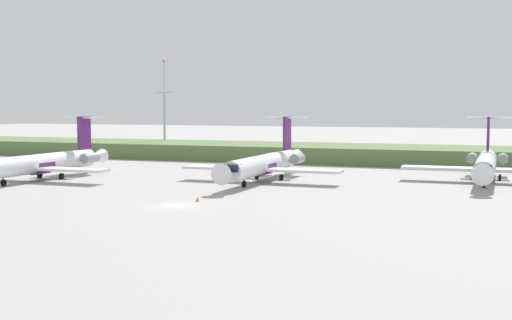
% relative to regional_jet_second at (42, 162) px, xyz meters
% --- Properties ---
extents(ground_plane, '(500.00, 500.00, 0.00)m').
position_rel_regional_jet_second_xyz_m(ground_plane, '(29.24, 14.19, -2.54)').
color(ground_plane, '#9E9B96').
extents(grass_berm, '(320.00, 20.00, 3.07)m').
position_rel_regional_jet_second_xyz_m(grass_berm, '(29.24, 47.33, -1.00)').
color(grass_berm, '#597542').
rests_on(grass_berm, ground).
extents(regional_jet_second, '(22.81, 31.00, 9.00)m').
position_rel_regional_jet_second_xyz_m(regional_jet_second, '(0.00, 0.00, 0.00)').
color(regional_jet_second, silver).
rests_on(regional_jet_second, ground).
extents(regional_jet_third, '(22.81, 31.00, 9.00)m').
position_rel_regional_jet_second_xyz_m(regional_jet_third, '(30.42, 9.77, 0.00)').
color(regional_jet_third, silver).
rests_on(regional_jet_third, ground).
extents(regional_jet_fourth, '(22.81, 31.00, 9.00)m').
position_rel_regional_jet_second_xyz_m(regional_jet_fourth, '(59.78, 20.20, 0.00)').
color(regional_jet_fourth, silver).
rests_on(regional_jet_fourth, ground).
extents(antenna_mast, '(4.40, 0.50, 20.97)m').
position_rel_regional_jet_second_xyz_m(antenna_mast, '(-9.79, 55.50, 6.20)').
color(antenna_mast, '#B2B2B7').
rests_on(antenna_mast, ground).
extents(safety_cone_front_marker, '(0.44, 0.44, 0.55)m').
position_rel_regional_jet_second_xyz_m(safety_cone_front_marker, '(30.26, -12.17, -2.26)').
color(safety_cone_front_marker, orange).
rests_on(safety_cone_front_marker, ground).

